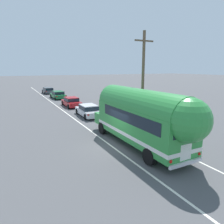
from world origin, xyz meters
name	(u,v)px	position (x,y,z in m)	size (l,w,h in m)	color
ground_plane	(112,147)	(0.00, 0.00, 0.00)	(300.00, 300.00, 0.00)	#4C4C4F
lane_markings	(80,112)	(1.64, 12.00, 0.00)	(3.68, 80.00, 0.01)	silver
utility_pole	(143,81)	(4.05, 2.14, 4.42)	(1.80, 0.24, 8.50)	brown
painted_bus	(143,116)	(1.78, -1.14, 2.30)	(2.64, 10.99, 4.12)	#2D8C3D
car_lead	(88,110)	(1.87, 9.66, 0.74)	(2.05, 4.69, 1.37)	silver
car_second	(71,102)	(1.86, 16.54, 0.74)	(1.97, 4.56, 1.37)	#A5191E
car_third	(58,94)	(1.95, 25.52, 0.75)	(2.15, 4.87, 1.37)	#196633
car_fourth	(48,90)	(1.66, 33.96, 0.79)	(1.99, 4.32, 1.37)	#474C51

